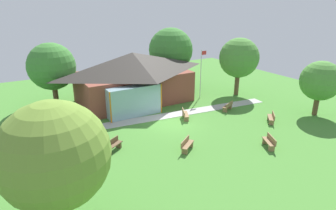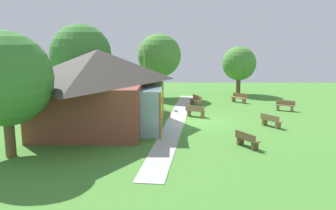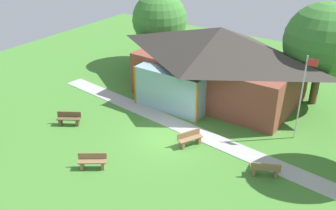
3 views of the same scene
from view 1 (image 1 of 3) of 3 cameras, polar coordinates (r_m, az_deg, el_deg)
The scene contains 15 objects.
ground_plane at distance 24.69m, azimuth 0.72°, elevation -3.55°, with size 44.00×44.00×0.00m, color #478433.
pavilion at distance 29.41m, azimuth -6.92°, elevation 5.60°, with size 11.91×8.14×5.07m.
footpath at distance 25.98m, azimuth -1.13°, elevation -2.29°, with size 22.05×1.30×0.03m, color #ADADA8.
flagpole at distance 30.56m, azimuth 6.61°, elevation 6.63°, with size 0.64×0.08×5.18m.
bench_rear_near_path at distance 25.38m, azimuth 3.40°, elevation -1.94°, with size 1.05×1.54×0.84m.
bench_front_center at distance 20.22m, azimuth 3.78°, elevation -7.95°, with size 1.48×1.23×0.84m.
bench_lawn_far_right at distance 26.19m, azimuth 19.91°, elevation -2.44°, with size 1.34×1.41×0.84m.
bench_mid_left at distance 20.46m, azimuth -10.90°, elevation -7.94°, with size 1.51×1.16×0.84m.
bench_mid_right at distance 27.89m, azimuth 11.86°, elevation -0.29°, with size 1.54×1.04×0.84m.
bench_front_right at distance 21.79m, azimuth 19.54°, elevation -6.98°, with size 1.06×1.54×0.84m.
tree_east_hedge at distance 32.07m, azimuth 13.96°, elevation 9.08°, with size 4.25×4.25×6.27m.
tree_lawn_corner at distance 12.90m, azimuth -21.66°, elevation -9.37°, with size 4.68×4.68×6.20m.
tree_far_east at distance 28.79m, azimuth 28.09°, elevation 4.24°, with size 3.52×3.52×4.99m.
tree_behind_pavilion_left at distance 30.18m, azimuth -22.17°, elevation 7.09°, with size 4.58×4.58×6.19m.
tree_behind_pavilion_right at distance 34.31m, azimuth 0.56°, elevation 10.87°, with size 5.18×5.18×7.03m.
Camera 1 is at (-11.72, -19.37, 9.86)m, focal length 30.60 mm.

